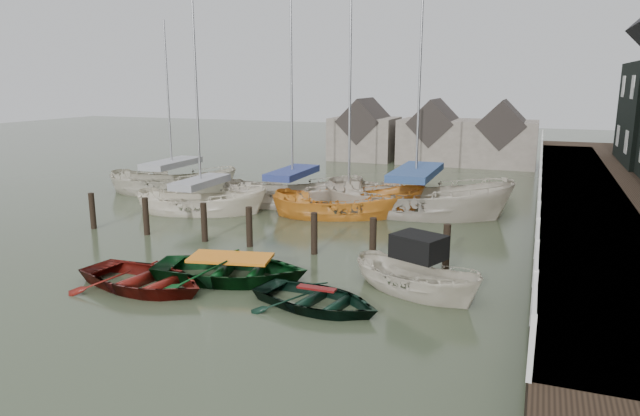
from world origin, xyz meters
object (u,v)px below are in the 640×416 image
at_px(motorboat, 416,289).
at_px(sailboat_a, 202,211).
at_px(sailboat_b, 293,203).
at_px(sailboat_d, 415,213).
at_px(sailboat_c, 349,215).
at_px(rowboat_dkgreen, 317,307).
at_px(rowboat_green, 231,280).
at_px(sailboat_e, 173,192).
at_px(rowboat_red, 144,288).

distance_m(motorboat, sailboat_a, 12.31).
distance_m(sailboat_b, sailboat_d, 5.65).
xyz_separation_m(motorboat, sailboat_c, (-4.55, 7.98, -0.10)).
height_order(motorboat, sailboat_d, sailboat_d).
bearing_deg(sailboat_d, rowboat_dkgreen, 176.07).
distance_m(rowboat_dkgreen, sailboat_c, 10.19).
bearing_deg(rowboat_green, sailboat_a, 25.80).
relative_size(rowboat_green, sailboat_c, 0.42).
bearing_deg(rowboat_dkgreen, sailboat_a, 58.16).
relative_size(rowboat_dkgreen, sailboat_b, 0.28).
bearing_deg(sailboat_e, rowboat_dkgreen, -147.88).
distance_m(rowboat_dkgreen, sailboat_d, 11.11).
xyz_separation_m(motorboat, sailboat_e, (-14.45, 9.44, -0.05)).
bearing_deg(sailboat_e, sailboat_d, -106.33).
height_order(rowboat_red, sailboat_a, sailboat_a).
relative_size(rowboat_green, motorboat, 1.08).
bearing_deg(rowboat_red, motorboat, -62.69).
bearing_deg(sailboat_a, rowboat_green, -157.55).
relative_size(rowboat_green, sailboat_d, 0.37).
distance_m(sailboat_a, sailboat_b, 4.19).
relative_size(sailboat_b, sailboat_d, 1.02).
height_order(rowboat_red, motorboat, motorboat).
height_order(rowboat_green, motorboat, motorboat).
bearing_deg(sailboat_a, sailboat_b, -61.93).
bearing_deg(rowboat_dkgreen, sailboat_b, 38.21).
height_order(rowboat_red, sailboat_e, sailboat_e).
xyz_separation_m(rowboat_red, sailboat_c, (2.52, 10.35, 0.01)).
bearing_deg(sailboat_d, sailboat_c, 112.08).
bearing_deg(rowboat_green, rowboat_red, 115.15).
height_order(rowboat_green, sailboat_e, sailboat_e).
height_order(rowboat_dkgreen, sailboat_e, sailboat_e).
height_order(rowboat_dkgreen, sailboat_c, sailboat_c).
bearing_deg(sailboat_a, sailboat_d, -86.14).
bearing_deg(motorboat, rowboat_green, 123.09).
distance_m(sailboat_d, sailboat_e, 12.48).
distance_m(rowboat_dkgreen, motorboat, 2.87).
height_order(rowboat_green, sailboat_c, sailboat_c).
relative_size(rowboat_dkgreen, sailboat_a, 0.32).
height_order(sailboat_c, sailboat_e, sailboat_c).
xyz_separation_m(sailboat_b, sailboat_d, (5.65, 0.16, -0.01)).
distance_m(rowboat_green, sailboat_a, 8.96).
bearing_deg(sailboat_e, sailboat_a, -146.09).
height_order(motorboat, sailboat_a, sailboat_a).
xyz_separation_m(sailboat_d, sailboat_e, (-12.48, 0.25, 0.00)).
bearing_deg(sailboat_a, sailboat_c, -88.79).
bearing_deg(sailboat_c, sailboat_a, 83.91).
bearing_deg(rowboat_red, sailboat_c, -4.91).
bearing_deg(sailboat_c, sailboat_b, 48.24).
height_order(rowboat_red, sailboat_d, sailboat_d).
bearing_deg(sailboat_c, rowboat_green, 153.40).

